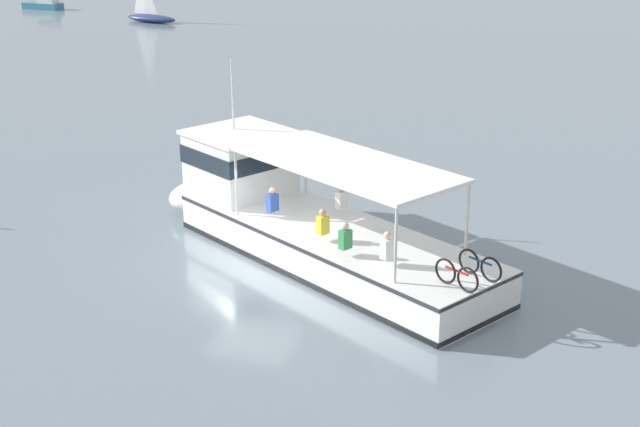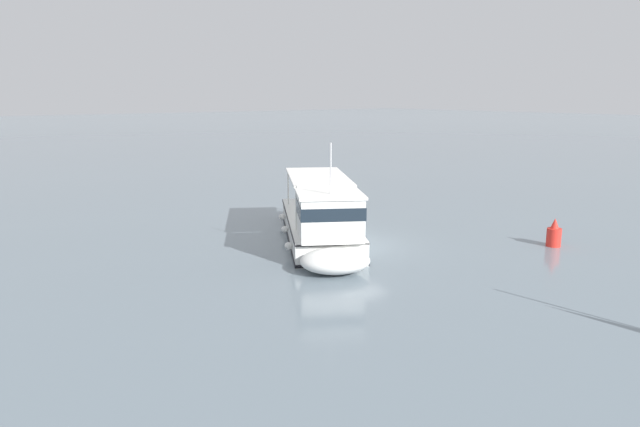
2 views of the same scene
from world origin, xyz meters
TOP-DOWN VIEW (x-y plane):
  - ground_plane at (0.00, 0.00)m, footprint 400.00×400.00m
  - ferry_main at (1.54, -0.88)m, footprint 9.31×12.44m
  - motorboat_mid_channel at (47.91, 37.91)m, footprint 1.58×3.69m
  - sailboat_horizon_east at (43.37, 25.17)m, footprint 2.47×4.99m

SIDE VIEW (x-z plane):
  - ground_plane at x=0.00m, z-range 0.00..0.00m
  - sailboat_horizon_east at x=43.37m, z-range -2.16..3.24m
  - motorboat_mid_channel at x=47.91m, z-range -0.09..1.17m
  - ferry_main at x=1.54m, z-range -1.64..3.68m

